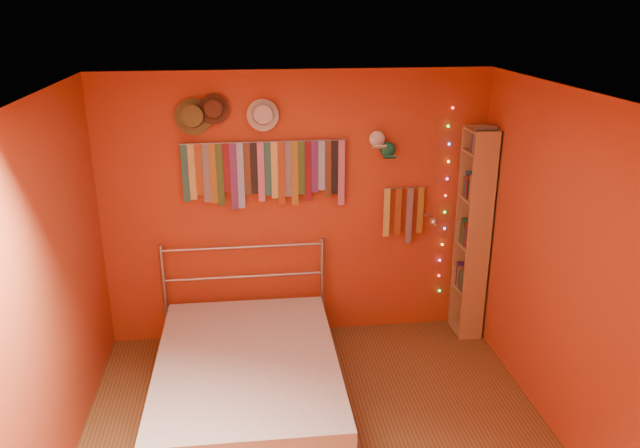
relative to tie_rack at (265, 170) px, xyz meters
name	(u,v)px	position (x,y,z in m)	size (l,w,h in m)	color
back_wall	(297,209)	(0.28, 0.07, -0.39)	(3.50, 0.02, 2.50)	#983518
right_wall	(574,278)	(2.03, -1.68, -0.39)	(0.02, 3.50, 2.50)	#983518
left_wall	(41,308)	(-1.47, -1.68, -0.39)	(0.02, 3.50, 2.50)	#983518
ceiling	(321,99)	(0.28, -1.68, 0.86)	(3.50, 3.50, 0.02)	white
tie_rack	(265,170)	(0.00, 0.00, 0.00)	(1.45, 0.03, 0.61)	#AAA9AE
small_tie_rack	(404,211)	(1.27, 0.00, -0.43)	(0.40, 0.03, 0.54)	#AAA9AE
fedora_olive	(193,117)	(-0.59, -0.03, 0.49)	(0.31, 0.17, 0.31)	brown
fedora_brown	(213,109)	(-0.41, -0.03, 0.55)	(0.26, 0.14, 0.25)	#4C2A1B
fedora_white	(263,115)	(0.00, -0.03, 0.49)	(0.27, 0.15, 0.27)	beige
cap_white	(377,139)	(1.00, 0.01, 0.25)	(0.16, 0.20, 0.16)	white
cap_green	(388,150)	(1.10, 0.01, 0.15)	(0.16, 0.20, 0.16)	#1B7C5B
fairy_lights	(445,204)	(1.67, 0.03, -0.39)	(0.06, 0.02, 1.81)	#FF3333
reading_lamp	(432,221)	(1.50, -0.17, -0.48)	(0.07, 0.31, 0.09)	#AAA9AE
bookshelf	(477,233)	(1.94, -0.15, -0.62)	(0.25, 0.34, 2.00)	#9D7247
bed	(248,379)	(-0.22, -1.07, -1.41)	(1.51, 2.06, 0.99)	#AAA9AE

